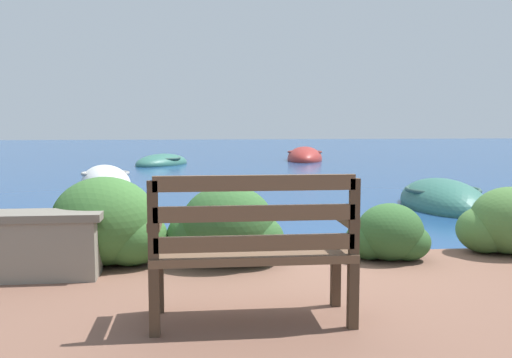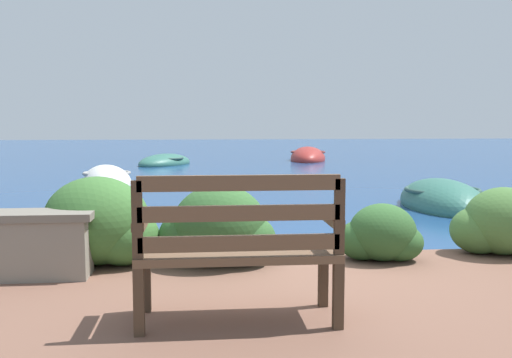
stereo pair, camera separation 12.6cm
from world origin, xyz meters
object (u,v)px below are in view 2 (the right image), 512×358
at_px(rowboat_nearest, 442,203).
at_px(rowboat_outer, 308,158).
at_px(rowboat_mid, 107,183).
at_px(rowboat_far, 165,163).
at_px(park_bench, 238,246).

bearing_deg(rowboat_nearest, rowboat_outer, 4.72).
relative_size(rowboat_mid, rowboat_outer, 1.08).
relative_size(rowboat_mid, rowboat_far, 1.28).
distance_m(rowboat_nearest, rowboat_far, 11.22).
xyz_separation_m(park_bench, rowboat_mid, (-2.36, 9.68, -0.64)).
relative_size(rowboat_nearest, rowboat_mid, 0.75).
xyz_separation_m(rowboat_nearest, rowboat_far, (-5.27, 9.91, -0.01)).
xyz_separation_m(park_bench, rowboat_outer, (3.70, 17.41, -0.63)).
height_order(rowboat_nearest, rowboat_outer, rowboat_outer).
bearing_deg(rowboat_mid, rowboat_nearest, 44.99).
bearing_deg(rowboat_outer, rowboat_nearest, 11.33).
bearing_deg(rowboat_mid, rowboat_far, 158.34).
height_order(rowboat_mid, rowboat_outer, rowboat_outer).
xyz_separation_m(park_bench, rowboat_far, (-1.45, 15.73, -0.64)).
relative_size(park_bench, rowboat_nearest, 0.48).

